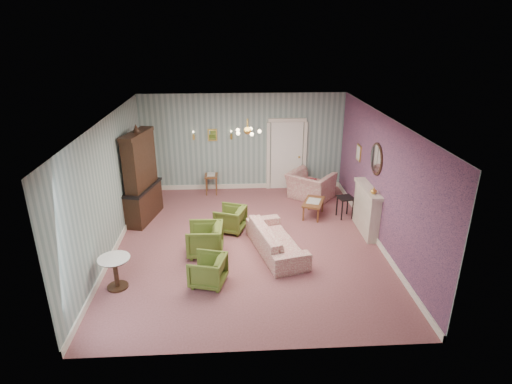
{
  "coord_description": "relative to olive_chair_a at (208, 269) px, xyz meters",
  "views": [
    {
      "loc": [
        -0.33,
        -8.65,
        4.73
      ],
      "look_at": [
        0.2,
        0.4,
        1.1
      ],
      "focal_mm": 29.53,
      "sensor_mm": 36.0,
      "label": 1
    }
  ],
  "objects": [
    {
      "name": "floor",
      "position": [
        0.85,
        1.63,
        -0.33
      ],
      "size": [
        7.0,
        7.0,
        0.0
      ],
      "primitive_type": "plane",
      "color": "#8E5256",
      "rests_on": "ground"
    },
    {
      "name": "sconce_right",
      "position": [
        0.5,
        5.07,
        1.37
      ],
      "size": [
        0.16,
        0.12,
        0.3
      ],
      "primitive_type": null,
      "color": "gold",
      "rests_on": "wall_back"
    },
    {
      "name": "pedestal_table",
      "position": [
        -1.74,
        -0.02,
        -0.0
      ],
      "size": [
        0.61,
        0.61,
        0.66
      ],
      "primitive_type": null,
      "rotation": [
        0.0,
        0.0,
        0.01
      ],
      "color": "black",
      "rests_on": "floor"
    },
    {
      "name": "framed_print",
      "position": [
        3.82,
        3.38,
        1.27
      ],
      "size": [
        0.04,
        0.34,
        0.42
      ],
      "primitive_type": null,
      "color": "gold",
      "rests_on": "wall_right"
    },
    {
      "name": "wall_front",
      "position": [
        0.85,
        -1.87,
        1.12
      ],
      "size": [
        6.0,
        0.0,
        6.0
      ],
      "primitive_type": "plane",
      "rotation": [
        -1.57,
        0.0,
        0.0
      ],
      "color": "slate",
      "rests_on": "ground"
    },
    {
      "name": "olive_chair_a",
      "position": [
        0.0,
        0.0,
        0.0
      ],
      "size": [
        0.75,
        0.78,
        0.66
      ],
      "primitive_type": "imported",
      "rotation": [
        0.0,
        0.0,
        -1.83
      ],
      "color": "#566724",
      "rests_on": "floor"
    },
    {
      "name": "side_table_black",
      "position": [
        3.42,
        2.85,
        -0.04
      ],
      "size": [
        0.45,
        0.45,
        0.57
      ],
      "primitive_type": null,
      "rotation": [
        0.0,
        0.0,
        0.21
      ],
      "color": "black",
      "rests_on": "floor"
    },
    {
      "name": "oval_mirror",
      "position": [
        3.81,
        2.03,
        1.52
      ],
      "size": [
        0.04,
        0.76,
        0.84
      ],
      "primitive_type": null,
      "color": "white",
      "rests_on": "wall_right"
    },
    {
      "name": "olive_chair_c",
      "position": [
        0.44,
        2.27,
        0.01
      ],
      "size": [
        0.81,
        0.83,
        0.68
      ],
      "primitive_type": "imported",
      "rotation": [
        0.0,
        0.0,
        -1.92
      ],
      "color": "#566724",
      "rests_on": "floor"
    },
    {
      "name": "wall_right_floral",
      "position": [
        3.84,
        1.63,
        1.12
      ],
      "size": [
        0.0,
        7.0,
        7.0
      ],
      "primitive_type": "plane",
      "rotation": [
        1.57,
        0.0,
        -1.57
      ],
      "color": "#B55A79",
      "rests_on": "ground"
    },
    {
      "name": "door",
      "position": [
        2.15,
        5.09,
        0.75
      ],
      "size": [
        1.12,
        0.12,
        2.16
      ],
      "primitive_type": null,
      "color": "white",
      "rests_on": "floor"
    },
    {
      "name": "wingback_chair",
      "position": [
        2.76,
        4.22,
        0.19
      ],
      "size": [
        1.4,
        1.35,
        1.03
      ],
      "primitive_type": "imported",
      "rotation": [
        0.0,
        0.0,
        2.45
      ],
      "color": "#A0404B",
      "rests_on": "floor"
    },
    {
      "name": "nesting_table",
      "position": [
        -0.12,
        4.78,
        -0.02
      ],
      "size": [
        0.38,
        0.48,
        0.62
      ],
      "primitive_type": null,
      "rotation": [
        0.0,
        0.0,
        -0.0
      ],
      "color": "brown",
      "rests_on": "floor"
    },
    {
      "name": "wall_left",
      "position": [
        -2.15,
        1.63,
        1.12
      ],
      "size": [
        0.0,
        7.0,
        7.0
      ],
      "primitive_type": "plane",
      "rotation": [
        1.57,
        0.0,
        1.57
      ],
      "color": "slate",
      "rests_on": "ground"
    },
    {
      "name": "fireplace",
      "position": [
        3.71,
        2.03,
        0.25
      ],
      "size": [
        0.3,
        1.4,
        1.16
      ],
      "primitive_type": null,
      "color": "beige",
      "rests_on": "floor"
    },
    {
      "name": "wall_right",
      "position": [
        3.85,
        1.63,
        1.12
      ],
      "size": [
        0.0,
        7.0,
        7.0
      ],
      "primitive_type": "plane",
      "rotation": [
        1.57,
        0.0,
        -1.57
      ],
      "color": "slate",
      "rests_on": "ground"
    },
    {
      "name": "ceiling",
      "position": [
        0.85,
        1.63,
        2.57
      ],
      "size": [
        7.0,
        7.0,
        0.0
      ],
      "primitive_type": "plane",
      "rotation": [
        3.14,
        0.0,
        0.0
      ],
      "color": "white",
      "rests_on": "ground"
    },
    {
      "name": "gilt_mirror_back",
      "position": [
        -0.05,
        5.09,
        1.37
      ],
      "size": [
        0.28,
        0.06,
        0.36
      ],
      "primitive_type": null,
      "color": "gold",
      "rests_on": "wall_back"
    },
    {
      "name": "coffee_table",
      "position": [
        2.62,
        2.98,
        -0.12
      ],
      "size": [
        0.74,
        0.95,
        0.43
      ],
      "primitive_type": null,
      "rotation": [
        0.0,
        0.0,
        -0.37
      ],
      "color": "brown",
      "rests_on": "floor"
    },
    {
      "name": "burgundy_cushion",
      "position": [
        2.71,
        4.07,
        0.15
      ],
      "size": [
        0.41,
        0.28,
        0.39
      ],
      "primitive_type": "cube",
      "rotation": [
        0.17,
        0.0,
        -0.35
      ],
      "color": "maroon",
      "rests_on": "wingback_chair"
    },
    {
      "name": "mantel_vase",
      "position": [
        3.69,
        1.63,
        0.9
      ],
      "size": [
        0.15,
        0.15,
        0.15
      ],
      "primitive_type": "imported",
      "color": "gold",
      "rests_on": "fireplace"
    },
    {
      "name": "olive_chair_b",
      "position": [
        -0.11,
        1.16,
        0.05
      ],
      "size": [
        0.73,
        0.77,
        0.77
      ],
      "primitive_type": "imported",
      "rotation": [
        0.0,
        0.0,
        -1.61
      ],
      "color": "#566724",
      "rests_on": "floor"
    },
    {
      "name": "sofa_chintz",
      "position": [
        1.45,
        1.18,
        0.07
      ],
      "size": [
        1.09,
        2.14,
        0.8
      ],
      "primitive_type": "imported",
      "rotation": [
        0.0,
        0.0,
        1.82
      ],
      "color": "#A0404B",
      "rests_on": "floor"
    },
    {
      "name": "chandelier",
      "position": [
        0.85,
        1.63,
        2.3
      ],
      "size": [
        0.56,
        0.56,
        0.36
      ],
      "primitive_type": null,
      "color": "gold",
      "rests_on": "ceiling"
    },
    {
      "name": "wall_back",
      "position": [
        0.85,
        5.13,
        1.12
      ],
      "size": [
        6.0,
        0.0,
        6.0
      ],
      "primitive_type": "plane",
      "rotation": [
        1.57,
        0.0,
        0.0
      ],
      "color": "slate",
      "rests_on": "ground"
    },
    {
      "name": "dresser",
      "position": [
        -1.8,
        3.09,
        0.89
      ],
      "size": [
        0.83,
        1.54,
        2.44
      ],
      "primitive_type": null,
      "rotation": [
        0.0,
        0.0,
        -0.23
      ],
      "color": "black",
      "rests_on": "floor"
    },
    {
      "name": "sconce_left",
      "position": [
        -0.6,
        5.07,
        1.37
      ],
      "size": [
        0.16,
        0.12,
        0.3
      ],
      "primitive_type": null,
      "color": "gold",
      "rests_on": "wall_back"
    }
  ]
}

